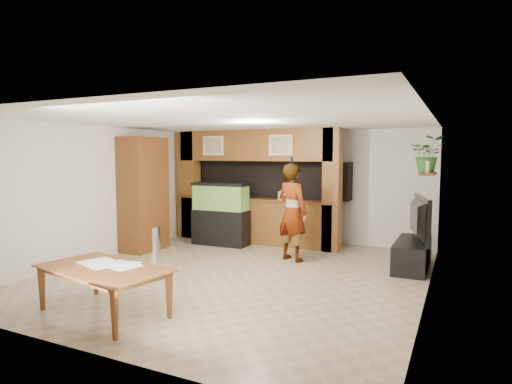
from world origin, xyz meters
The scene contains 22 objects.
floor centered at (0.00, 0.00, 0.00)m, with size 6.50×6.50×0.00m, color tan.
ceiling centered at (0.00, 0.00, 2.60)m, with size 6.50×6.50×0.00m, color white.
wall_back centered at (0.00, 3.25, 1.30)m, with size 6.00×6.00×0.00m, color beige.
wall_left centered at (-3.00, 0.00, 1.30)m, with size 6.50×6.50×0.00m, color beige.
wall_right centered at (3.00, 0.00, 1.30)m, with size 6.50×6.50×0.00m, color beige.
partition centered at (-0.95, 2.64, 1.31)m, with size 4.20×0.99×2.60m.
wall_clock centered at (-2.97, 1.00, 1.90)m, with size 0.05×0.25×0.25m.
wall_shelf centered at (2.85, 1.95, 1.70)m, with size 0.25×0.90×0.04m, color brown.
pantry_cabinet centered at (-2.70, 0.78, 1.20)m, with size 0.60×0.99×2.41m, color brown.
trash_can centered at (-2.46, 0.80, 0.26)m, with size 0.28×0.28×0.51m, color #B2B2B7.
aquarium centered at (-1.48, 1.95, 0.69)m, with size 1.28×0.48×1.41m.
tv_stand centered at (2.65, 1.70, 0.25)m, with size 0.55×1.51×0.50m, color black.
television centered at (2.65, 1.70, 0.91)m, with size 1.40×0.18×0.81m, color black.
photo_frame centered at (2.85, 1.73, 1.83)m, with size 0.03×0.16×0.21m, color tan.
potted_plant centered at (2.82, 2.27, 2.05)m, with size 0.60×0.52×0.67m, color #2B6829.
person centered at (0.49, 1.30, 0.94)m, with size 0.69×0.45×1.88m, color #8E6F4E.
microphone centered at (0.54, 1.14, 1.93)m, with size 0.04×0.04×0.17m, color black.
dining_table centered at (-0.68, -2.41, 0.31)m, with size 1.74×0.97×0.61m, color brown.
newspaper_a centered at (-0.86, -2.25, 0.61)m, with size 0.58×0.42×0.01m, color silver.
newspaper_b centered at (-0.60, -2.20, 0.61)m, with size 0.50×0.37×0.01m, color silver.
newspaper_c centered at (-0.53, -2.21, 0.61)m, with size 0.50×0.36×0.01m, color silver.
counter_box centered at (-0.11, 2.45, 1.14)m, with size 0.29×0.19×0.19m, color #A07F57.
Camera 1 is at (3.39, -6.34, 2.04)m, focal length 30.00 mm.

